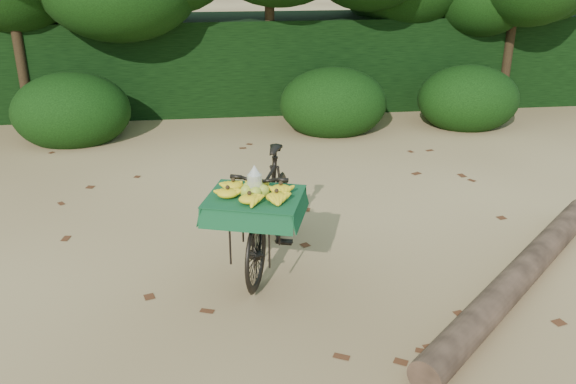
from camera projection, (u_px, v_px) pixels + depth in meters
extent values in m
plane|color=tan|center=(275.00, 244.00, 6.87)|extent=(80.00, 80.00, 0.00)
imported|color=black|center=(269.00, 210.00, 6.29)|extent=(1.13, 2.05, 1.19)
cube|color=black|center=(255.00, 198.00, 5.60)|extent=(0.57, 0.63, 0.03)
cube|color=#155026|center=(255.00, 196.00, 5.59)|extent=(1.03, 0.94, 0.01)
ellipsoid|color=#A1AD29|center=(263.00, 191.00, 5.56)|extent=(0.11, 0.09, 0.13)
ellipsoid|color=#A1AD29|center=(259.00, 188.00, 5.63)|extent=(0.11, 0.09, 0.13)
ellipsoid|color=#A1AD29|center=(248.00, 188.00, 5.62)|extent=(0.11, 0.09, 0.13)
ellipsoid|color=#A1AD29|center=(246.00, 191.00, 5.54)|extent=(0.11, 0.09, 0.13)
ellipsoid|color=#A1AD29|center=(255.00, 193.00, 5.50)|extent=(0.11, 0.09, 0.13)
cylinder|color=#EAE5C6|center=(255.00, 184.00, 5.56)|extent=(0.14, 0.14, 0.18)
cylinder|color=brown|center=(521.00, 274.00, 5.96)|extent=(3.11, 2.95, 0.29)
cube|color=black|center=(242.00, 62.00, 12.31)|extent=(26.00, 1.80, 1.80)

